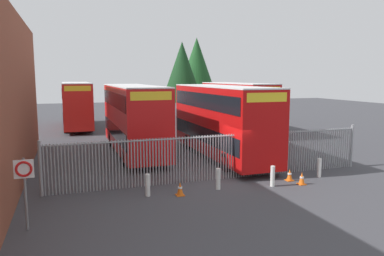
{
  "coord_description": "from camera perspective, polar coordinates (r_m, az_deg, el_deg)",
  "views": [
    {
      "loc": [
        -6.89,
        -16.15,
        4.94
      ],
      "look_at": [
        0.0,
        4.0,
        2.0
      ],
      "focal_mm": 34.57,
      "sensor_mm": 36.0,
      "label": 1
    }
  ],
  "objects": [
    {
      "name": "double_decker_bus_far_back",
      "position": [
        37.75,
        -17.39,
        3.69
      ],
      "size": [
        2.54,
        10.81,
        4.42
      ],
      "color": "red",
      "rests_on": "ground"
    },
    {
      "name": "bollard_near_right",
      "position": [
        17.32,
        12.33,
        -7.27
      ],
      "size": [
        0.2,
        0.2,
        0.95
      ],
      "primitive_type": "cylinder",
      "color": "silver",
      "rests_on": "ground"
    },
    {
      "name": "bollard_far_right",
      "position": [
        19.5,
        19.05,
        -5.81
      ],
      "size": [
        0.2,
        0.2,
        0.95
      ],
      "primitive_type": "cylinder",
      "color": "silver",
      "rests_on": "ground"
    },
    {
      "name": "tree_tall_back",
      "position": [
        45.95,
        0.72,
        9.13
      ],
      "size": [
        5.27,
        5.27,
        9.72
      ],
      "color": "#4C3823",
      "rests_on": "ground"
    },
    {
      "name": "traffic_cone_near_kerb",
      "position": [
        18.47,
        14.82,
        -7.0
      ],
      "size": [
        0.34,
        0.34,
        0.59
      ],
      "color": "orange",
      "rests_on": "ground"
    },
    {
      "name": "double_decker_bus_near_gate",
      "position": [
        22.63,
        4.51,
        1.45
      ],
      "size": [
        2.54,
        10.81,
        4.42
      ],
      "color": "#B70C0C",
      "rests_on": "ground"
    },
    {
      "name": "palisade_fence",
      "position": [
        17.95,
        4.08,
        -4.26
      ],
      "size": [
        16.11,
        0.14,
        2.35
      ],
      "color": "gray",
      "rests_on": "ground"
    },
    {
      "name": "bollard_center_front",
      "position": [
        16.53,
        4.07,
        -7.84
      ],
      "size": [
        0.2,
        0.2,
        0.95
      ],
      "primitive_type": "cylinder",
      "color": "silver",
      "rests_on": "ground"
    },
    {
      "name": "ground_plane",
      "position": [
        25.59,
        -2.9,
        -3.28
      ],
      "size": [
        100.0,
        100.0,
        0.0
      ],
      "primitive_type": "plane",
      "color": "#3D3D42"
    },
    {
      "name": "speed_limit_sign_post",
      "position": [
        13.01,
        -24.45,
        -6.94
      ],
      "size": [
        0.6,
        0.14,
        2.4
      ],
      "color": "slate",
      "rests_on": "ground"
    },
    {
      "name": "traffic_cone_mid_forecourt",
      "position": [
        17.99,
        16.58,
        -7.46
      ],
      "size": [
        0.34,
        0.34,
        0.59
      ],
      "color": "orange",
      "rests_on": "ground"
    },
    {
      "name": "tree_short_side",
      "position": [
        40.27,
        -1.54,
        8.64
      ],
      "size": [
        4.51,
        4.51,
        8.72
      ],
      "color": "#4C3823",
      "rests_on": "ground"
    },
    {
      "name": "bollard_near_left",
      "position": [
        15.69,
        -6.85,
        -8.74
      ],
      "size": [
        0.2,
        0.2,
        0.95
      ],
      "primitive_type": "cylinder",
      "color": "silver",
      "rests_on": "ground"
    },
    {
      "name": "traffic_cone_by_gate",
      "position": [
        15.72,
        -1.85,
        -9.36
      ],
      "size": [
        0.34,
        0.34,
        0.59
      ],
      "color": "orange",
      "rests_on": "ground"
    },
    {
      "name": "double_decker_bus_behind_fence_right",
      "position": [
        24.15,
        -9.05,
        1.78
      ],
      "size": [
        2.54,
        10.81,
        4.42
      ],
      "color": "red",
      "rests_on": "ground"
    },
    {
      "name": "double_decker_bus_behind_fence_left",
      "position": [
        33.52,
        6.85,
        3.5
      ],
      "size": [
        2.54,
        10.81,
        4.42
      ],
      "color": "red",
      "rests_on": "ground"
    }
  ]
}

